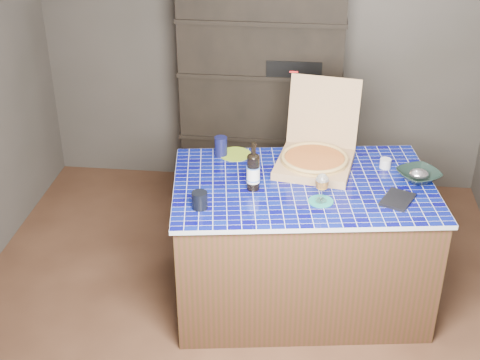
# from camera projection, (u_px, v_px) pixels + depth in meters

# --- Properties ---
(room) EXTENTS (3.50, 3.50, 3.50)m
(room) POSITION_uv_depth(u_px,v_px,m) (238.00, 129.00, 3.61)
(room) COLOR brown
(room) RESTS_ON ground
(shelving_unit) EXTENTS (1.20, 0.41, 1.80)m
(shelving_unit) POSITION_uv_depth(u_px,v_px,m) (262.00, 87.00, 5.10)
(shelving_unit) COLOR black
(shelving_unit) RESTS_ON floor
(kitchen_island) EXTENTS (1.65, 1.18, 0.84)m
(kitchen_island) POSITION_uv_depth(u_px,v_px,m) (301.00, 242.00, 4.12)
(kitchen_island) COLOR #4F2B1F
(kitchen_island) RESTS_ON floor
(pizza_box) EXTENTS (0.52, 0.60, 0.48)m
(pizza_box) POSITION_uv_depth(u_px,v_px,m) (315.00, 156.00, 4.08)
(pizza_box) COLOR tan
(pizza_box) RESTS_ON kitchen_island
(mead_bottle) EXTENTS (0.08, 0.08, 0.30)m
(mead_bottle) POSITION_uv_depth(u_px,v_px,m) (253.00, 171.00, 3.81)
(mead_bottle) COLOR black
(mead_bottle) RESTS_ON kitchen_island
(teal_trivet) EXTENTS (0.14, 0.14, 0.01)m
(teal_trivet) POSITION_uv_depth(u_px,v_px,m) (321.00, 201.00, 3.73)
(teal_trivet) COLOR #17776D
(teal_trivet) RESTS_ON kitchen_island
(wine_glass) EXTENTS (0.08, 0.08, 0.17)m
(wine_glass) POSITION_uv_depth(u_px,v_px,m) (322.00, 183.00, 3.68)
(wine_glass) COLOR white
(wine_glass) RESTS_ON teal_trivet
(tumbler) EXTENTS (0.09, 0.09, 0.10)m
(tumbler) POSITION_uv_depth(u_px,v_px,m) (200.00, 200.00, 3.66)
(tumbler) COLOR black
(tumbler) RESTS_ON kitchen_island
(dvd_case) EXTENTS (0.22, 0.25, 0.02)m
(dvd_case) POSITION_uv_depth(u_px,v_px,m) (398.00, 199.00, 3.74)
(dvd_case) COLOR black
(dvd_case) RESTS_ON kitchen_island
(bowl) EXTENTS (0.33, 0.33, 0.06)m
(bowl) POSITION_uv_depth(u_px,v_px,m) (419.00, 175.00, 3.95)
(bowl) COLOR black
(bowl) RESTS_ON kitchen_island
(foil_contents) EXTENTS (0.12, 0.10, 0.05)m
(foil_contents) POSITION_uv_depth(u_px,v_px,m) (419.00, 174.00, 3.94)
(foil_contents) COLOR #BBB9C6
(foil_contents) RESTS_ON bowl
(white_jar) EXTENTS (0.07, 0.07, 0.06)m
(white_jar) POSITION_uv_depth(u_px,v_px,m) (385.00, 163.00, 4.08)
(white_jar) COLOR silver
(white_jar) RESTS_ON kitchen_island
(navy_cup) EXTENTS (0.08, 0.08, 0.13)m
(navy_cup) POSITION_uv_depth(u_px,v_px,m) (221.00, 146.00, 4.21)
(navy_cup) COLOR #0E1034
(navy_cup) RESTS_ON kitchen_island
(green_trivet) EXTENTS (0.20, 0.20, 0.01)m
(green_trivet) POSITION_uv_depth(u_px,v_px,m) (235.00, 154.00, 4.25)
(green_trivet) COLOR olive
(green_trivet) RESTS_ON kitchen_island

